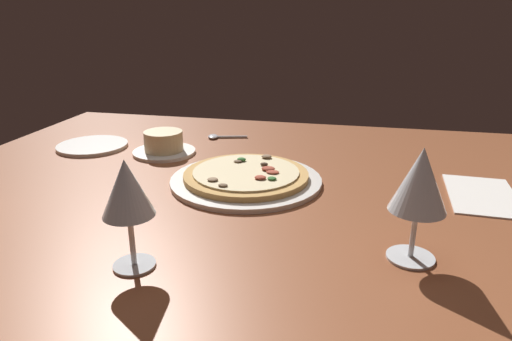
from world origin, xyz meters
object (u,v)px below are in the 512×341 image
at_px(pizza_main, 246,177).
at_px(wine_glass_far, 127,192).
at_px(spoon, 218,137).
at_px(paper_menu, 482,195).
at_px(ramekin_on_saucer, 164,144).
at_px(wine_glass_near, 420,183).
at_px(side_plate, 93,146).

distance_m(pizza_main, wine_glass_far, 0.38).
distance_m(wine_glass_far, spoon, 0.69).
bearing_deg(spoon, paper_menu, -24.73).
height_order(ramekin_on_saucer, paper_menu, ramekin_on_saucer).
xyz_separation_m(wine_glass_near, spoon, (-0.47, 0.57, -0.12)).
relative_size(side_plate, spoon, 1.60).
distance_m(pizza_main, side_plate, 0.48).
relative_size(wine_glass_far, wine_glass_near, 0.94).
distance_m(wine_glass_near, side_plate, 0.87).
height_order(wine_glass_far, side_plate, wine_glass_far).
bearing_deg(wine_glass_far, side_plate, 126.03).
xyz_separation_m(side_plate, paper_menu, (0.92, -0.13, -0.00)).
relative_size(pizza_main, paper_menu, 1.54).
bearing_deg(spoon, wine_glass_far, -83.38).
xyz_separation_m(pizza_main, spoon, (-0.16, 0.32, -0.01)).
bearing_deg(ramekin_on_saucer, paper_menu, -9.79).
height_order(wine_glass_far, paper_menu, wine_glass_far).
relative_size(pizza_main, ramekin_on_saucer, 2.03).
bearing_deg(wine_glass_near, pizza_main, 141.20).
xyz_separation_m(pizza_main, wine_glass_near, (0.31, -0.25, 0.11)).
distance_m(side_plate, paper_menu, 0.93).
distance_m(wine_glass_near, paper_menu, 0.34).
height_order(wine_glass_near, side_plate, wine_glass_near).
height_order(pizza_main, wine_glass_far, wine_glass_far).
xyz_separation_m(wine_glass_far, paper_menu, (0.55, 0.38, -0.11)).
bearing_deg(side_plate, spoon, 27.64).
height_order(ramekin_on_saucer, wine_glass_near, wine_glass_near).
xyz_separation_m(ramekin_on_saucer, wine_glass_far, (0.17, -0.51, 0.09)).
xyz_separation_m(wine_glass_far, wine_glass_near, (0.39, 0.11, 0.00)).
distance_m(ramekin_on_saucer, spoon, 0.19).
height_order(ramekin_on_saucer, side_plate, ramekin_on_saucer).
relative_size(wine_glass_near, side_plate, 0.95).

